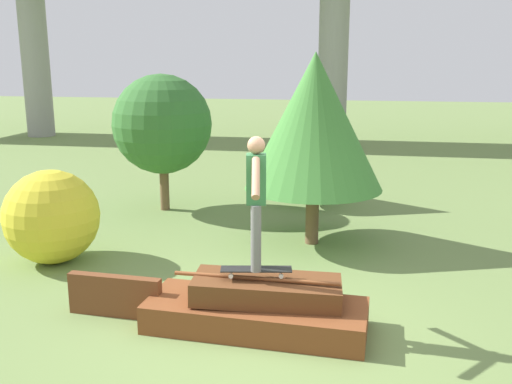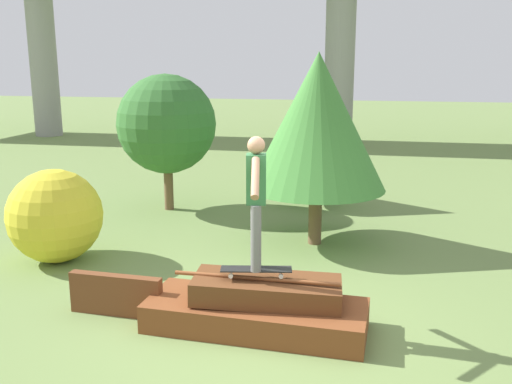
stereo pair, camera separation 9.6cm
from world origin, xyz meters
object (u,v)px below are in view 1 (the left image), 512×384
Objects in this scene: tree_behind_right at (309,129)px; skater at (256,194)px; bush_yellow_flowering at (52,217)px; tree_behind_left at (162,124)px; tree_mid_back at (314,122)px; skateboard at (256,270)px.

skater is at bearing -90.20° from tree_behind_right.
tree_behind_left is at bearing 79.52° from bush_yellow_flowering.
skater is at bearing -96.21° from tree_mid_back.
tree_behind_left is 3.14m from tree_behind_right.
skater is 0.63× the size of tree_behind_right.
skateboard is at bearing -90.20° from tree_behind_right.
skateboard is 0.35× the size of tree_behind_right.
tree_mid_back is at bearing 83.79° from skateboard.
tree_mid_back is (0.37, 3.35, 1.38)m from skateboard.
skateboard is 0.30× the size of tree_behind_left.
tree_behind_left is at bearing 119.87° from skater.
bush_yellow_flowering is at bearing 154.83° from skateboard.
tree_behind_right reaches higher than skateboard.
tree_mid_back is at bearing 83.79° from skater.
skater is 4.02m from bush_yellow_flowering.
tree_behind_right is at bearing 96.93° from tree_mid_back.
bush_yellow_flowering is (-3.54, 1.66, 0.00)m from skateboard.
skater reaches higher than skateboard.
skateboard is at bearing -96.21° from tree_mid_back.
tree_mid_back reaches higher than skater.
skateboard is 3.64m from tree_mid_back.
skater is at bearing -25.17° from bush_yellow_flowering.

